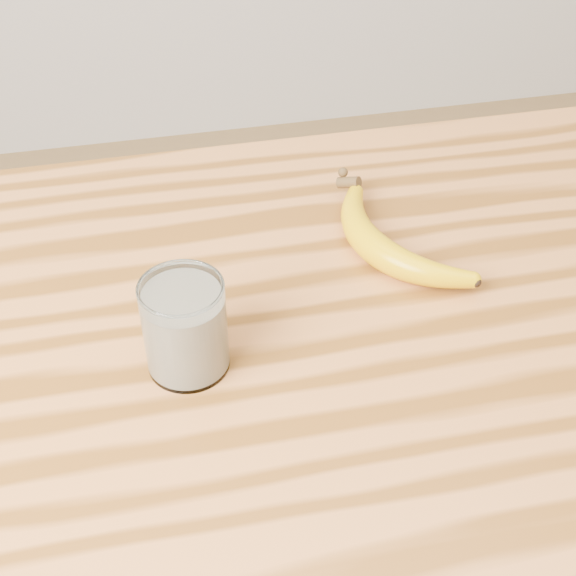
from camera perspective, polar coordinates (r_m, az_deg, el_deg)
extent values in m
cube|color=#BA7034|center=(0.87, 10.63, -3.35)|extent=(1.20, 0.80, 0.04)
cylinder|color=brown|center=(1.41, -18.43, -10.04)|extent=(0.06, 0.06, 0.86)
cylinder|color=white|center=(0.77, -7.34, -2.75)|extent=(0.08, 0.08, 0.10)
torus|color=white|center=(0.74, -7.66, 0.03)|extent=(0.08, 0.08, 0.00)
cylinder|color=beige|center=(0.77, -7.29, -3.12)|extent=(0.07, 0.07, 0.08)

